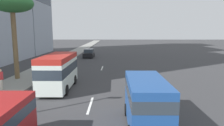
% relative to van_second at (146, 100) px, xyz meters
% --- Properties ---
extents(ground_plane, '(198.00, 198.00, 0.00)m').
position_rel_van_second_xyz_m(ground_plane, '(23.96, 3.34, -1.47)').
color(ground_plane, '#38383A').
extents(sidewalk_right, '(162.00, 3.73, 0.15)m').
position_rel_van_second_xyz_m(sidewalk_right, '(23.96, 11.15, -1.40)').
color(sidewalk_right, gray).
rests_on(sidewalk_right, ground_plane).
extents(lane_stripe_mid, '(3.20, 0.16, 0.01)m').
position_rel_van_second_xyz_m(lane_stripe_mid, '(3.09, 3.34, -1.47)').
color(lane_stripe_mid, silver).
rests_on(lane_stripe_mid, ground_plane).
extents(lane_stripe_far, '(3.20, 0.16, 0.01)m').
position_rel_van_second_xyz_m(lane_stripe_far, '(17.48, 3.34, -1.47)').
color(lane_stripe_far, silver).
rests_on(lane_stripe_far, ground_plane).
extents(van_second, '(4.73, 2.08, 2.59)m').
position_rel_van_second_xyz_m(van_second, '(0.00, 0.00, 0.00)').
color(van_second, '#1E478C').
rests_on(van_second, ground_plane).
extents(car_third, '(4.51, 1.93, 1.65)m').
position_rel_van_second_xyz_m(car_third, '(29.65, 6.67, -0.69)').
color(car_third, black).
rests_on(car_third, ground_plane).
extents(minibus_fourth, '(6.14, 2.33, 3.04)m').
position_rel_van_second_xyz_m(minibus_fourth, '(7.14, 6.59, 0.19)').
color(minibus_fourth, silver).
rests_on(minibus_fourth, ground_plane).
extents(pedestrian_near_lamp, '(0.39, 0.37, 1.77)m').
position_rel_van_second_xyz_m(pedestrian_near_lamp, '(6.36, 11.30, -0.34)').
color(pedestrian_near_lamp, beige).
rests_on(pedestrian_near_lamp, sidewalk_right).
extents(palm_tree, '(4.17, 4.17, 8.67)m').
position_rel_van_second_xyz_m(palm_tree, '(10.51, 11.92, 6.20)').
color(palm_tree, brown).
rests_on(palm_tree, sidewalk_right).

